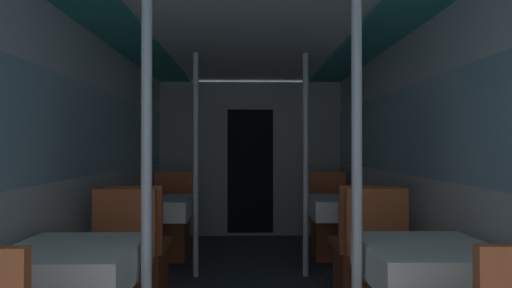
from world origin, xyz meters
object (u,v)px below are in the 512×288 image
at_px(support_pole_left_0, 147,181).
at_px(support_pole_left_1, 196,164).
at_px(support_pole_right_0, 357,181).
at_px(chair_left_near_1, 140,265).
at_px(dining_table_right_0, 428,269).
at_px(dining_table_right_1, 343,210).
at_px(support_pole_right_1, 306,164).
at_px(dining_table_left_0, 73,271).
at_px(chair_right_near_1, 361,264).
at_px(chair_right_far_1, 330,231).
at_px(chair_left_far_1, 171,231).
at_px(dining_table_left_1, 158,211).

height_order(support_pole_left_0, support_pole_left_1, same).
bearing_deg(support_pole_left_1, support_pole_right_0, -60.03).
height_order(chair_left_near_1, support_pole_left_1, support_pole_left_1).
relative_size(support_pole_left_1, dining_table_right_0, 2.85).
relative_size(dining_table_right_1, support_pole_right_1, 0.35).
height_order(chair_left_near_1, support_pole_right_0, support_pole_right_0).
bearing_deg(dining_table_left_0, support_pole_right_1, 52.24).
bearing_deg(chair_right_near_1, dining_table_right_0, -90.00).
relative_size(support_pole_right_0, chair_right_near_1, 2.26).
height_order(dining_table_left_0, dining_table_right_1, same).
relative_size(support_pole_right_0, chair_right_far_1, 2.26).
relative_size(chair_left_near_1, support_pole_right_0, 0.44).
xyz_separation_m(dining_table_left_0, chair_right_near_1, (1.79, 1.21, -0.33)).
xyz_separation_m(chair_left_far_1, chair_right_near_1, (1.79, -1.27, 0.00)).
bearing_deg(support_pole_left_0, support_pole_right_1, 60.03).
bearing_deg(dining_table_right_0, chair_right_far_1, 90.00).
xyz_separation_m(dining_table_left_1, chair_right_near_1, (1.79, -0.63, -0.33)).
bearing_deg(support_pole_left_1, dining_table_right_1, 0.00).
height_order(support_pole_left_1, chair_right_near_1, support_pole_left_1).
relative_size(dining_table_right_0, support_pole_right_0, 0.35).
bearing_deg(dining_table_right_0, chair_left_far_1, 125.88).
bearing_deg(support_pole_right_0, chair_left_near_1, 139.76).
height_order(dining_table_left_1, support_pole_left_1, support_pole_left_1).
distance_m(dining_table_left_0, chair_right_near_1, 2.19).
bearing_deg(support_pole_right_0, support_pole_left_0, 180.00).
distance_m(dining_table_right_1, support_pole_right_1, 0.58).
xyz_separation_m(dining_table_left_1, support_pole_right_1, (1.43, 0.00, 0.45)).
xyz_separation_m(support_pole_left_0, chair_right_near_1, (1.43, 1.21, -0.78)).
distance_m(dining_table_left_0, chair_left_near_1, 1.25).
height_order(support_pole_left_0, support_pole_right_1, same).
bearing_deg(dining_table_left_0, chair_right_far_1, 54.12).
bearing_deg(support_pole_left_1, chair_right_far_1, 23.98).
bearing_deg(chair_left_far_1, dining_table_right_0, 125.88).
distance_m(support_pole_left_0, support_pole_left_1, 1.84).
relative_size(dining_table_left_1, dining_table_right_1, 1.00).
xyz_separation_m(support_pole_left_0, dining_table_right_0, (1.43, 0.00, -0.45)).
bearing_deg(chair_right_far_1, dining_table_right_0, 90.00).
height_order(support_pole_left_1, chair_right_far_1, support_pole_left_1).
height_order(dining_table_right_0, support_pole_right_0, support_pole_right_0).
xyz_separation_m(chair_left_far_1, chair_right_far_1, (1.79, 0.00, 0.00)).
xyz_separation_m(chair_left_near_1, support_pole_right_0, (1.43, -1.21, 0.78)).
relative_size(dining_table_left_0, dining_table_left_1, 1.00).
bearing_deg(support_pole_left_0, chair_right_near_1, 40.24).
xyz_separation_m(chair_left_near_1, chair_left_far_1, (0.00, 1.27, 0.00)).
xyz_separation_m(dining_table_left_0, dining_table_right_0, (1.79, 0.00, 0.00)).
distance_m(chair_left_near_1, chair_left_far_1, 1.27).
bearing_deg(dining_table_left_1, chair_left_near_1, -90.00).
height_order(dining_table_left_0, chair_left_near_1, chair_left_near_1).
height_order(chair_left_near_1, chair_left_far_1, same).
distance_m(support_pole_left_1, chair_right_far_1, 1.75).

